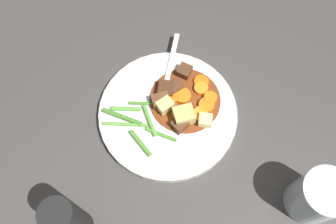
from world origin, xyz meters
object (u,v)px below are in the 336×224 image
object	(u,v)px
carrot_slice_2	(210,98)
meat_chunk_1	(166,89)
carrot_slice_1	(201,82)
potato_chunk_1	(163,107)
potato_chunk_2	(184,116)
meat_chunk_4	(181,124)
meat_chunk_2	(184,71)
fork	(169,73)
pepper_mill	(68,221)
potato_chunk_0	(205,120)
water_glass	(317,197)
meat_chunk_0	(176,87)
carrot_slice_3	(202,90)
meat_chunk_3	(161,100)
carrot_slice_5	(183,96)
carrot_slice_0	(200,114)
carrot_slice_4	(206,105)
dinner_plate	(168,114)
carrot_slice_6	(173,97)

from	to	relation	value
carrot_slice_2	meat_chunk_1	xyz separation A→B (m)	(-0.06, 0.06, 0.00)
carrot_slice_1	potato_chunk_1	xyz separation A→B (m)	(-0.09, -0.00, 0.01)
potato_chunk_2	meat_chunk_4	xyz separation A→B (m)	(-0.01, -0.01, -0.01)
meat_chunk_2	fork	distance (m)	0.03
potato_chunk_1	pepper_mill	size ratio (longest dim) A/B	0.19
potato_chunk_0	water_glass	bearing A→B (deg)	-75.99
meat_chunk_0	pepper_mill	size ratio (longest dim) A/B	0.16
carrot_slice_3	meat_chunk_0	xyz separation A→B (m)	(-0.04, 0.03, 0.00)
meat_chunk_2	meat_chunk_3	size ratio (longest dim) A/B	0.79
carrot_slice_1	water_glass	world-z (taller)	water_glass
potato_chunk_0	fork	size ratio (longest dim) A/B	0.17
carrot_slice_2	carrot_slice_5	xyz separation A→B (m)	(-0.04, 0.03, 0.00)
meat_chunk_0	meat_chunk_1	world-z (taller)	meat_chunk_1
carrot_slice_0	carrot_slice_4	world-z (taller)	same
carrot_slice_5	carrot_slice_0	bearing A→B (deg)	-84.92
carrot_slice_0	carrot_slice_3	world-z (taller)	same
dinner_plate	meat_chunk_0	world-z (taller)	meat_chunk_0
carrot_slice_3	carrot_slice_2	bearing A→B (deg)	-86.57
carrot_slice_5	water_glass	size ratio (longest dim) A/B	0.30
carrot_slice_4	potato_chunk_2	world-z (taller)	potato_chunk_2
carrot_slice_0	potato_chunk_2	size ratio (longest dim) A/B	0.76
carrot_slice_0	carrot_slice_3	distance (m)	0.05
carrot_slice_0	carrot_slice_6	world-z (taller)	carrot_slice_6
meat_chunk_0	meat_chunk_4	bearing A→B (deg)	-119.62
carrot_slice_2	meat_chunk_3	xyz separation A→B (m)	(-0.08, 0.05, 0.00)
carrot_slice_0	carrot_slice_2	distance (m)	0.04
carrot_slice_4	carrot_slice_6	distance (m)	0.07
potato_chunk_2	fork	world-z (taller)	potato_chunk_2
carrot_slice_5	potato_chunk_1	world-z (taller)	potato_chunk_1
meat_chunk_4	fork	world-z (taller)	meat_chunk_4
carrot_slice_3	water_glass	distance (m)	0.27
meat_chunk_3	meat_chunk_4	world-z (taller)	same
potato_chunk_1	dinner_plate	bearing A→B (deg)	-69.91
carrot_slice_1	carrot_slice_4	xyz separation A→B (m)	(-0.02, -0.05, 0.00)
meat_chunk_1	fork	world-z (taller)	meat_chunk_1
potato_chunk_1	fork	size ratio (longest dim) A/B	0.21
water_glass	potato_chunk_2	bearing A→B (deg)	108.40
meat_chunk_1	water_glass	world-z (taller)	water_glass
potato_chunk_0	carrot_slice_6	bearing A→B (deg)	103.44
potato_chunk_2	meat_chunk_0	distance (m)	0.06
meat_chunk_1	meat_chunk_3	distance (m)	0.02
carrot_slice_1	carrot_slice_4	size ratio (longest dim) A/B	0.96
carrot_slice_1	meat_chunk_2	distance (m)	0.04
carrot_slice_2	carrot_slice_4	bearing A→B (deg)	-154.63
carrot_slice_2	carrot_slice_6	xyz separation A→B (m)	(-0.06, 0.04, 0.00)
potato_chunk_0	fork	xyz separation A→B (m)	(0.01, 0.12, -0.01)
carrot_slice_5	pepper_mill	size ratio (longest dim) A/B	0.21
meat_chunk_1	carrot_slice_6	bearing A→B (deg)	-82.72
carrot_slice_1	carrot_slice_3	world-z (taller)	carrot_slice_3
dinner_plate	meat_chunk_3	xyz separation A→B (m)	(0.00, 0.02, 0.02)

